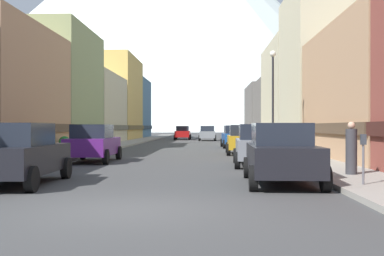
{
  "coord_description": "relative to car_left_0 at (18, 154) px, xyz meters",
  "views": [
    {
      "loc": [
        1.64,
        -9.61,
        1.67
      ],
      "look_at": [
        0.13,
        37.03,
        1.55
      ],
      "focal_mm": 45.16,
      "sensor_mm": 36.0,
      "label": 1
    }
  ],
  "objects": [
    {
      "name": "storefront_right_3",
      "position": [
        15.64,
        33.04,
        3.75
      ],
      "size": [
        8.98,
        12.91,
        9.62
      ],
      "color": "beige",
      "rests_on": "ground"
    },
    {
      "name": "car_right_3",
      "position": [
        7.6,
        25.0,
        0.0
      ],
      "size": [
        2.18,
        4.45,
        1.78
      ],
      "color": "#19478C",
      "rests_on": "ground"
    },
    {
      "name": "storefront_right_5",
      "position": [
        15.3,
        56.91,
        2.8
      ],
      "size": [
        8.3,
        13.43,
        7.69
      ],
      "color": "#66605B",
      "rests_on": "ground"
    },
    {
      "name": "car_left_1",
      "position": [
        -0.0,
        9.08,
        0.0
      ],
      "size": [
        2.11,
        4.42,
        1.78
      ],
      "color": "#591E72",
      "rests_on": "ground"
    },
    {
      "name": "streetlamp_right",
      "position": [
        9.15,
        13.86,
        3.09
      ],
      "size": [
        0.36,
        0.36,
        5.86
      ],
      "color": "black",
      "rests_on": "sidewalk_right"
    },
    {
      "name": "potted_plant_0",
      "position": [
        -3.2,
        15.15,
        -0.24
      ],
      "size": [
        0.68,
        0.68,
        0.96
      ],
      "color": "gray",
      "rests_on": "sidewalk_left"
    },
    {
      "name": "car_driving_0",
      "position": [
        2.2,
        48.77,
        0.0
      ],
      "size": [
        2.06,
        4.4,
        1.78
      ],
      "color": "#9E1111",
      "rests_on": "ground"
    },
    {
      "name": "car_right_0",
      "position": [
        7.6,
        0.5,
        0.0
      ],
      "size": [
        2.19,
        4.46,
        1.78
      ],
      "color": "black",
      "rests_on": "ground"
    },
    {
      "name": "storefront_left_5",
      "position": [
        -8.5,
        59.07,
        3.36
      ],
      "size": [
        9.9,
        10.17,
        8.83
      ],
      "color": "slate",
      "rests_on": "ground"
    },
    {
      "name": "parking_meter_near",
      "position": [
        9.55,
        -0.82,
        0.11
      ],
      "size": [
        0.14,
        0.1,
        1.33
      ],
      "color": "#595960",
      "rests_on": "sidewalk_right"
    },
    {
      "name": "storefront_right_4",
      "position": [
        15.38,
        44.66,
        2.57
      ],
      "size": [
        8.46,
        10.08,
        7.21
      ],
      "color": "#66605B",
      "rests_on": "ground"
    },
    {
      "name": "car_driving_1",
      "position": [
        5.4,
        44.51,
        0.0
      ],
      "size": [
        2.06,
        4.4,
        1.78
      ],
      "color": "slate",
      "rests_on": "ground"
    },
    {
      "name": "storefront_left_4",
      "position": [
        -8.54,
        47.62,
        4.19
      ],
      "size": [
        9.98,
        12.73,
        10.53
      ],
      "color": "#D8B259",
      "rests_on": "ground"
    },
    {
      "name": "storefront_left_3",
      "position": [
        -7.33,
        34.76,
        2.46
      ],
      "size": [
        7.57,
        12.17,
        6.98
      ],
      "color": "beige",
      "rests_on": "ground"
    },
    {
      "name": "ground_plane",
      "position": [
        3.8,
        -4.07,
        -0.9
      ],
      "size": [
        400.0,
        400.0,
        0.0
      ],
      "primitive_type": "plane",
      "color": "#3E3E3E"
    },
    {
      "name": "storefront_right_2",
      "position": [
        14.89,
        21.66,
        4.67
      ],
      "size": [
        7.48,
        9.34,
        11.5
      ],
      "color": "beige",
      "rests_on": "ground"
    },
    {
      "name": "pedestrian_0",
      "position": [
        10.05,
        1.93,
        0.03
      ],
      "size": [
        0.36,
        0.36,
        1.69
      ],
      "color": "#333338",
      "rests_on": "sidewalk_right"
    },
    {
      "name": "car_right_1",
      "position": [
        7.6,
        6.95,
        0.0
      ],
      "size": [
        2.21,
        4.47,
        1.78
      ],
      "color": "slate",
      "rests_on": "ground"
    },
    {
      "name": "sidewalk_right",
      "position": [
        10.05,
        30.93,
        -0.82
      ],
      "size": [
        2.5,
        100.0,
        0.15
      ],
      "primitive_type": "cube",
      "color": "gray",
      "rests_on": "ground"
    },
    {
      "name": "sidewalk_left",
      "position": [
        -2.45,
        30.93,
        -0.82
      ],
      "size": [
        2.5,
        100.0,
        0.15
      ],
      "primitive_type": "cube",
      "color": "gray",
      "rests_on": "ground"
    },
    {
      "name": "car_left_0",
      "position": [
        0.0,
        0.0,
        0.0
      ],
      "size": [
        2.17,
        4.45,
        1.78
      ],
      "color": "black",
      "rests_on": "ground"
    },
    {
      "name": "car_right_2",
      "position": [
        7.6,
        15.73,
        0.0
      ],
      "size": [
        2.14,
        4.44,
        1.78
      ],
      "color": "#B28419",
      "rests_on": "ground"
    },
    {
      "name": "storefront_left_2",
      "position": [
        -7.5,
        23.45,
        3.58
      ],
      "size": [
        7.9,
        10.14,
        9.28
      ],
      "color": "#8C9966",
      "rests_on": "ground"
    },
    {
      "name": "mountain_backdrop",
      "position": [
        -18.95,
        255.93,
        64.17
      ],
      "size": [
        259.07,
        259.07,
        130.14
      ],
      "primitive_type": "cone",
      "color": "silver",
      "rests_on": "ground"
    }
  ]
}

